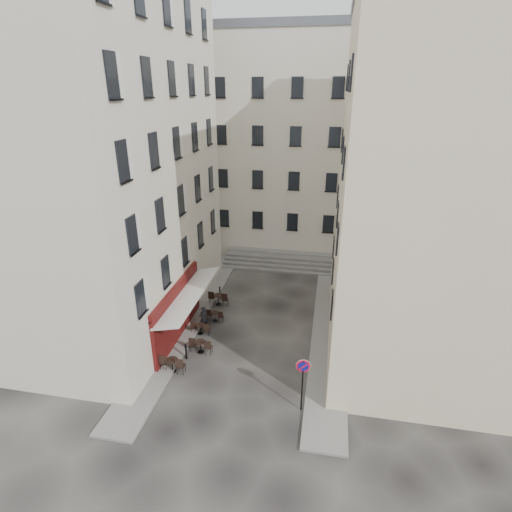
% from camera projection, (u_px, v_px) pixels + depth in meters
% --- Properties ---
extents(ground, '(90.00, 90.00, 0.00)m').
position_uv_depth(ground, '(247.00, 355.00, 22.65)').
color(ground, black).
rests_on(ground, ground).
extents(sidewalk_left, '(2.00, 22.00, 0.12)m').
position_uv_depth(sidewalk_left, '(194.00, 310.00, 27.02)').
color(sidewalk_left, slate).
rests_on(sidewalk_left, ground).
extents(sidewalk_right, '(2.00, 18.00, 0.12)m').
position_uv_depth(sidewalk_right, '(329.00, 333.00, 24.56)').
color(sidewalk_right, slate).
rests_on(sidewalk_right, ground).
extents(building_left, '(12.20, 16.20, 20.60)m').
position_uv_depth(building_left, '(80.00, 156.00, 23.16)').
color(building_left, beige).
rests_on(building_left, ground).
extents(building_right, '(12.20, 14.20, 18.60)m').
position_uv_depth(building_right, '(460.00, 187.00, 20.39)').
color(building_right, beige).
rests_on(building_right, ground).
extents(building_back, '(18.20, 10.20, 18.60)m').
position_uv_depth(building_back, '(279.00, 143.00, 36.40)').
color(building_back, beige).
rests_on(building_back, ground).
extents(cafe_storefront, '(1.74, 7.30, 3.50)m').
position_uv_depth(cafe_storefront, '(179.00, 310.00, 23.56)').
color(cafe_storefront, '#42090D').
rests_on(cafe_storefront, ground).
extents(stone_steps, '(9.00, 3.15, 0.80)m').
position_uv_depth(stone_steps, '(278.00, 261.00, 33.87)').
color(stone_steps, '#575553').
rests_on(stone_steps, ground).
extents(bollard_near, '(0.12, 0.12, 0.98)m').
position_uv_depth(bollard_near, '(186.00, 351.00, 22.10)').
color(bollard_near, black).
rests_on(bollard_near, ground).
extents(bollard_mid, '(0.12, 0.12, 0.98)m').
position_uv_depth(bollard_mid, '(205.00, 318.00, 25.26)').
color(bollard_mid, black).
rests_on(bollard_mid, ground).
extents(bollard_far, '(0.12, 0.12, 0.98)m').
position_uv_depth(bollard_far, '(220.00, 292.00, 28.43)').
color(bollard_far, black).
rests_on(bollard_far, ground).
extents(no_parking_sign, '(0.65, 0.13, 2.83)m').
position_uv_depth(no_parking_sign, '(303.00, 375.00, 18.00)').
color(no_parking_sign, black).
rests_on(no_parking_sign, ground).
extents(bistro_table_a, '(1.38, 0.65, 0.97)m').
position_uv_depth(bistro_table_a, '(173.00, 364.00, 21.10)').
color(bistro_table_a, black).
rests_on(bistro_table_a, ground).
extents(bistro_table_b, '(1.33, 0.62, 0.93)m').
position_uv_depth(bistro_table_b, '(201.00, 345.00, 22.65)').
color(bistro_table_b, black).
rests_on(bistro_table_b, ground).
extents(bistro_table_c, '(1.20, 0.56, 0.84)m').
position_uv_depth(bistro_table_c, '(201.00, 328.00, 24.38)').
color(bistro_table_c, black).
rests_on(bistro_table_c, ground).
extents(bistro_table_d, '(1.14, 0.54, 0.80)m').
position_uv_depth(bistro_table_d, '(215.00, 315.00, 25.76)').
color(bistro_table_d, black).
rests_on(bistro_table_d, ground).
extents(bistro_table_e, '(1.40, 0.65, 0.98)m').
position_uv_depth(bistro_table_e, '(219.00, 298.00, 27.66)').
color(bistro_table_e, black).
rests_on(bistro_table_e, ground).
extents(pedestrian, '(0.68, 0.68, 1.60)m').
position_uv_depth(pedestrian, '(204.00, 318.00, 24.71)').
color(pedestrian, black).
rests_on(pedestrian, ground).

